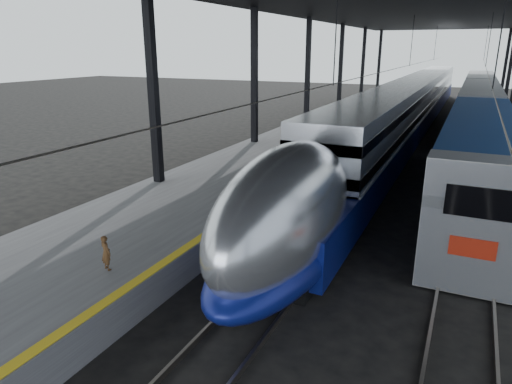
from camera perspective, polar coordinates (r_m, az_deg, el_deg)
The scene contains 8 objects.
ground at distance 14.39m, azimuth -4.97°, elevation -10.25°, with size 160.00×160.00×0.00m, color black.
platform at distance 33.11m, azimuth 7.17°, elevation 6.63°, with size 6.00×80.00×1.00m, color #4C4C4F.
yellow_strip at distance 32.28m, azimuth 11.96°, elevation 7.02°, with size 0.30×80.00×0.01m, color gold.
rails at distance 31.72m, azimuth 21.03°, elevation 4.34°, with size 6.52×80.00×0.16m.
canopy at distance 31.39m, azimuth 17.90°, elevation 21.19°, with size 18.00×75.00×9.47m.
tgv_train at distance 39.69m, azimuth 18.75°, elevation 9.84°, with size 2.97×65.20×4.26m.
second_train at distance 40.28m, azimuth 26.03°, elevation 9.08°, with size 2.83×56.05×3.90m.
child at distance 12.90m, azimuth -18.25°, elevation -7.21°, with size 0.36×0.23×0.97m, color #4C3119.
Camera 1 is at (6.50, -10.95, 6.70)m, focal length 32.00 mm.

